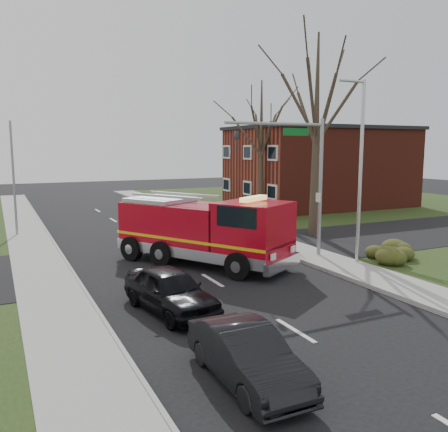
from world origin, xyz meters
name	(u,v)px	position (x,y,z in m)	size (l,w,h in m)	color
ground	(212,280)	(0.00, 0.00, 0.00)	(120.00, 120.00, 0.00)	black
sidewalk_right	(333,263)	(6.20, 0.00, 0.07)	(2.40, 80.00, 0.15)	gray
sidewalk_left	(54,300)	(-6.20, 0.00, 0.07)	(2.40, 80.00, 0.15)	gray
brick_building	(320,167)	(19.00, 18.00, 3.66)	(15.40, 10.40, 7.25)	maroon
health_center_sign	(272,209)	(10.50, 12.50, 0.88)	(0.12, 2.00, 1.40)	#461015
hedge_corner	(394,251)	(9.00, -1.00, 0.58)	(2.80, 2.00, 0.90)	#333B15
bare_tree_near	(317,113)	(9.50, 6.00, 7.41)	(6.00, 6.00, 12.00)	#33261E
bare_tree_far	(261,133)	(11.00, 15.00, 6.49)	(5.25, 5.25, 10.50)	#33261E
traffic_signal_mast	(299,163)	(5.21, 1.50, 4.71)	(5.29, 0.18, 6.80)	gray
streetlight_pole	(360,167)	(7.14, -0.50, 4.55)	(1.48, 0.16, 8.40)	#B7BABF
utility_pole_far	(14,180)	(-6.80, 14.00, 3.50)	(0.14, 0.14, 7.00)	gray
fire_engine	(205,232)	(0.82, 2.64, 1.52)	(6.61, 8.60, 3.35)	#A50717
parked_car_maroon	(170,290)	(-2.80, -2.82, 0.74)	(1.75, 4.35, 1.48)	black
parked_car_gray	(247,355)	(-2.80, -8.11, 0.67)	(1.41, 4.04, 1.33)	black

